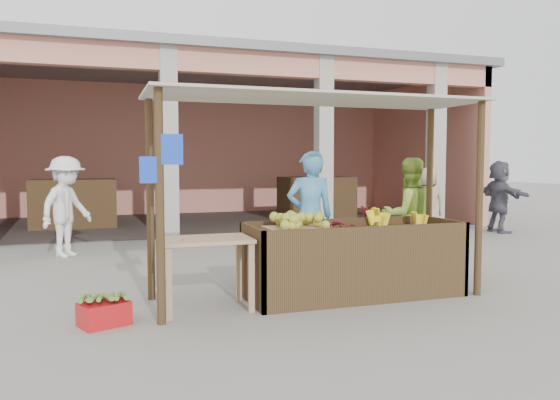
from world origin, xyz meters
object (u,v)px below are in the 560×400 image
object	(u,v)px
vendor_blue	(310,212)
motorcycle	(338,231)
side_table	(206,250)
red_crate	(104,314)
vendor_green	(409,212)
fruit_stall	(354,263)

from	to	relation	value
vendor_blue	motorcycle	size ratio (longest dim) A/B	1.08
side_table	red_crate	size ratio (longest dim) A/B	2.17
vendor_blue	motorcycle	distance (m)	1.87
side_table	red_crate	bearing A→B (deg)	-166.01
vendor_blue	motorcycle	world-z (taller)	vendor_blue
red_crate	vendor_green	xyz separation A→B (m)	(4.28, 1.32, 0.77)
side_table	vendor_green	world-z (taller)	vendor_green
fruit_stall	vendor_blue	distance (m)	1.14
vendor_green	fruit_stall	bearing A→B (deg)	44.24
red_crate	vendor_green	distance (m)	4.55
side_table	vendor_green	bearing A→B (deg)	18.26
vendor_blue	vendor_green	xyz separation A→B (m)	(1.56, 0.02, -0.06)
side_table	vendor_blue	bearing A→B (deg)	32.24
side_table	vendor_green	size ratio (longest dim) A/B	0.55
vendor_blue	fruit_stall	bearing A→B (deg)	108.72
vendor_green	motorcycle	world-z (taller)	vendor_green
vendor_green	motorcycle	distance (m)	1.56
fruit_stall	red_crate	bearing A→B (deg)	-173.94
red_crate	motorcycle	distance (m)	4.70
side_table	red_crate	distance (m)	1.23
side_table	red_crate	world-z (taller)	side_table
vendor_blue	vendor_green	size ratio (longest dim) A/B	1.06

